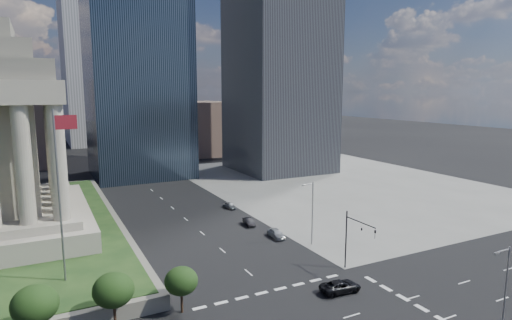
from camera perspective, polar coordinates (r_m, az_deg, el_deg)
ground at (r=132.61m, az=-16.34°, el=-1.61°), size 500.00×500.00×0.00m
sidewalk_ne at (r=114.88m, az=10.98°, el=-3.02°), size 68.00×90.00×0.03m
flagpole at (r=53.43m, az=-24.66°, el=-3.26°), size 2.52×0.24×20.00m
midrise_glass at (r=126.09m, az=-15.61°, el=11.59°), size 26.00×26.00×60.00m
highrise_ne at (r=133.50m, az=3.18°, el=20.40°), size 26.00×28.00×100.00m
building_filler_ne at (r=168.34m, az=-7.66°, el=4.31°), size 20.00×30.00×20.00m
building_filler_nw at (r=158.76m, az=-29.37°, el=4.39°), size 24.00×30.00×28.00m
traffic_signal_ne at (r=58.35m, az=13.07°, el=-9.66°), size 0.30×5.74×8.00m
street_lamp_south at (r=46.72m, az=30.18°, el=-15.01°), size 2.13×0.22×10.00m
street_lamp_north at (r=67.29m, az=7.41°, el=-6.60°), size 2.13×0.22×10.00m
pickup_truck at (r=54.36m, az=11.20°, el=-16.20°), size 2.72×5.25×1.41m
parked_sedan_near at (r=71.44m, az=2.72°, el=-9.74°), size 1.97×4.39×1.46m
parked_sedan_mid at (r=77.65m, az=-0.94°, el=-8.25°), size 1.92×4.04×1.28m
parked_sedan_far at (r=88.64m, az=-3.55°, el=-6.07°), size 3.82×2.03×1.24m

